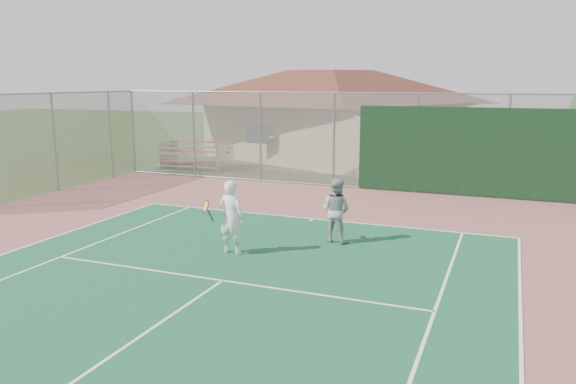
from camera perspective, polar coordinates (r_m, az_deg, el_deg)
The scene contains 6 objects.
back_fence at distance 20.27m, azimuth 13.11°, elevation 4.56°, with size 20.08×0.11×3.53m.
side_fence_left at distance 21.72m, azimuth -22.61°, elevation 4.64°, with size 0.08×9.00×3.50m.
clubhouse at distance 28.75m, azimuth 4.29°, elevation 8.72°, with size 14.41×12.15×5.29m.
bleachers at distance 26.08m, azimuth -9.37°, elevation 3.80°, with size 3.25×2.11×1.17m.
player_white_front at distance 12.82m, azimuth -5.81°, elevation -2.62°, with size 1.00×0.71×1.70m.
player_grey_back at distance 13.77m, azimuth 4.89°, elevation -1.94°, with size 0.86×0.73×1.58m.
Camera 1 is at (5.13, -2.94, 3.91)m, focal length 35.00 mm.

